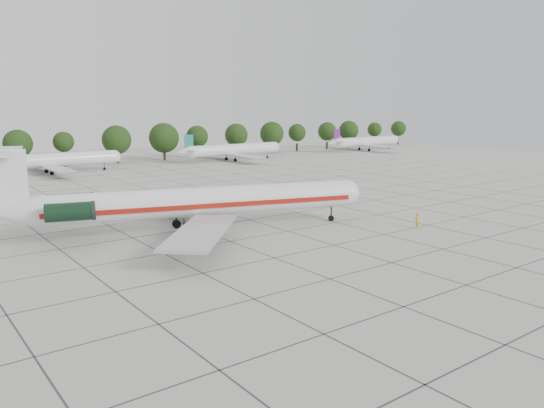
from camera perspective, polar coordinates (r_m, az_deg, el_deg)
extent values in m
plane|color=#B4B4AC|center=(63.12, 1.64, -2.94)|extent=(260.00, 260.00, 0.00)
cube|color=#383838|center=(75.16, -5.49, -0.78)|extent=(170.00, 170.00, 0.02)
cylinder|color=silver|center=(63.00, -7.16, 0.29)|extent=(36.32, 14.33, 3.39)
sphere|color=silver|center=(69.24, 7.97, 1.20)|extent=(3.39, 3.39, 3.39)
cone|color=silver|center=(62.15, -26.50, -0.89)|extent=(5.92, 4.78, 3.39)
cube|color=#9A170E|center=(64.70, -7.48, 0.33)|extent=(34.34, 10.85, 0.57)
cube|color=#9A170E|center=(61.40, -6.81, -0.21)|extent=(34.34, 10.85, 0.57)
cube|color=#B7BABC|center=(71.75, -10.73, 0.33)|extent=(6.71, 15.91, 0.31)
cube|color=#B7BABC|center=(53.90, -7.69, -2.98)|extent=(13.90, 14.57, 0.31)
cube|color=black|center=(63.88, -20.79, 0.10)|extent=(2.56, 1.95, 0.26)
cylinder|color=black|center=(64.59, -20.78, 0.21)|extent=(5.29, 3.34, 1.95)
cube|color=black|center=(59.33, -20.88, -0.67)|extent=(2.56, 1.95, 0.26)
cylinder|color=black|center=(58.62, -20.89, -0.80)|extent=(5.29, 3.34, 1.95)
cube|color=silver|center=(61.54, -26.30, 2.42)|extent=(3.22, 1.26, 6.17)
cube|color=silver|center=(61.34, -27.19, 5.04)|extent=(6.64, 12.69, 0.23)
cylinder|color=black|center=(68.81, 6.39, -1.04)|extent=(0.26, 0.26, 1.95)
cylinder|color=black|center=(68.93, 6.38, -1.54)|extent=(0.77, 0.49, 0.72)
cylinder|color=black|center=(65.46, -10.26, -1.42)|extent=(0.31, 0.31, 1.85)
cylinder|color=black|center=(65.63, -10.23, -2.13)|extent=(1.17, 0.90, 1.03)
cylinder|color=black|center=(60.31, -9.43, -2.43)|extent=(0.31, 0.31, 1.85)
cylinder|color=black|center=(60.49, -9.41, -3.19)|extent=(1.17, 0.90, 1.03)
imported|color=#C39D0B|center=(66.99, 15.32, -1.71)|extent=(0.80, 0.66, 1.88)
cylinder|color=silver|center=(124.99, -22.49, 4.39)|extent=(27.20, 3.00, 3.00)
cube|color=#B7BABC|center=(124.87, -22.89, 3.80)|extent=(3.50, 27.20, 0.25)
cylinder|color=black|center=(127.14, -23.09, 3.26)|extent=(0.80, 0.45, 0.80)
cylinder|color=black|center=(122.90, -22.59, 3.07)|extent=(0.80, 0.45, 0.80)
cylinder|color=silver|center=(143.52, -4.14, 5.87)|extent=(27.20, 3.00, 3.00)
cube|color=#B7BABC|center=(143.09, -4.47, 5.37)|extent=(3.50, 27.20, 0.25)
cube|color=#197362|center=(136.54, -8.93, 6.62)|extent=(2.40, 0.25, 3.60)
cylinder|color=black|center=(145.07, -4.93, 4.88)|extent=(0.80, 0.45, 0.80)
cylinder|color=black|center=(141.38, -3.98, 4.74)|extent=(0.80, 0.45, 0.80)
cylinder|color=silver|center=(177.68, 10.13, 6.64)|extent=(27.20, 3.00, 3.00)
cube|color=#B7BABC|center=(177.03, 9.89, 6.25)|extent=(3.50, 27.20, 0.25)
cube|color=#721885|center=(167.96, 7.00, 7.40)|extent=(2.40, 0.25, 3.60)
cylinder|color=black|center=(178.65, 9.37, 5.85)|extent=(0.80, 0.45, 0.80)
cylinder|color=black|center=(175.65, 10.40, 5.74)|extent=(0.80, 0.45, 0.80)
cylinder|color=#332114|center=(136.28, -25.51, 3.88)|extent=(0.70, 0.70, 2.50)
sphere|color=black|center=(135.89, -25.67, 5.86)|extent=(6.50, 6.50, 6.50)
cylinder|color=#332114|center=(138.63, -21.38, 4.28)|extent=(0.70, 0.70, 2.50)
sphere|color=black|center=(138.25, -21.52, 6.23)|extent=(4.93, 4.93, 4.93)
cylinder|color=#332114|center=(142.69, -16.28, 4.74)|extent=(0.70, 0.70, 2.50)
sphere|color=black|center=(142.32, -16.38, 6.64)|extent=(7.40, 7.40, 7.40)
cylinder|color=#332114|center=(147.83, -11.48, 5.14)|extent=(0.70, 0.70, 2.50)
sphere|color=black|center=(147.47, -11.55, 6.98)|extent=(8.08, 8.08, 8.08)
cylinder|color=#332114|center=(152.46, -8.01, 5.41)|extent=(0.70, 0.70, 2.50)
sphere|color=black|center=(152.11, -8.06, 7.19)|extent=(6.17, 6.17, 6.17)
cylinder|color=#332114|center=(159.23, -3.84, 5.71)|extent=(0.70, 0.70, 2.50)
sphere|color=black|center=(158.89, -3.86, 7.42)|extent=(6.82, 6.82, 6.82)
cylinder|color=#332114|center=(166.76, -0.02, 5.95)|extent=(0.70, 0.70, 2.50)
sphere|color=black|center=(166.44, -0.02, 7.58)|extent=(7.44, 7.44, 7.44)
cylinder|color=#332114|center=(173.05, 2.70, 6.11)|extent=(0.70, 0.70, 2.50)
sphere|color=black|center=(172.74, 2.71, 7.68)|extent=(5.66, 5.66, 5.66)
cylinder|color=#332114|center=(181.71, 5.93, 6.28)|extent=(0.70, 0.70, 2.50)
sphere|color=black|center=(181.42, 5.95, 7.78)|extent=(6.25, 6.25, 6.25)
cylinder|color=#332114|center=(188.76, 8.21, 6.39)|extent=(0.70, 0.70, 2.50)
sphere|color=black|center=(188.48, 8.25, 7.83)|extent=(6.79, 6.79, 6.79)
cylinder|color=#332114|center=(198.29, 10.93, 6.50)|extent=(0.70, 0.70, 2.50)
sphere|color=black|center=(198.03, 10.98, 7.87)|extent=(5.16, 5.16, 5.16)
cylinder|color=#332114|center=(208.23, 13.39, 6.60)|extent=(0.70, 0.70, 2.50)
sphere|color=black|center=(207.97, 13.44, 7.90)|extent=(5.68, 5.68, 5.68)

